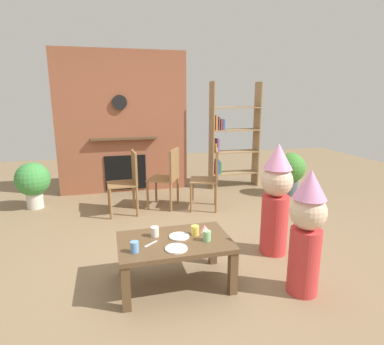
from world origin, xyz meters
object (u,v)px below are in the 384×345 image
at_px(dining_chair_left, 128,179).
at_px(dining_chair_middle, 169,174).
at_px(paper_plate_front, 176,249).
at_px(potted_plant_tall, 290,170).
at_px(paper_cup_near_left, 195,230).
at_px(dining_chair_right, 210,176).
at_px(child_in_pink, 276,197).
at_px(paper_cup_near_right, 155,232).
at_px(potted_plant_short, 33,181).
at_px(coffee_table, 175,247).
at_px(paper_cup_far_left, 135,247).
at_px(paper_cup_center, 207,236).
at_px(bookshelf, 231,140).
at_px(child_with_cone_hat, 307,230).
at_px(birthday_cake_slice, 204,228).
at_px(paper_plate_rear, 179,236).

distance_m(dining_chair_left, dining_chair_middle, 0.61).
relative_size(paper_plate_front, potted_plant_tall, 0.26).
bearing_deg(paper_cup_near_left, potted_plant_tall, 43.12).
bearing_deg(dining_chair_right, paper_plate_front, 82.60).
relative_size(child_in_pink, dining_chair_left, 1.32).
height_order(paper_cup_near_right, potted_plant_short, potted_plant_short).
relative_size(coffee_table, dining_chair_left, 1.09).
bearing_deg(paper_cup_far_left, paper_cup_near_right, 52.58).
distance_m(paper_cup_near_left, paper_cup_center, 0.16).
xyz_separation_m(paper_cup_far_left, dining_chair_right, (1.27, 1.97, 0.04)).
bearing_deg(paper_cup_center, paper_cup_near_right, 154.64).
bearing_deg(paper_cup_near_left, dining_chair_right, 68.09).
xyz_separation_m(paper_cup_center, dining_chair_left, (-0.54, 2.03, 0.04)).
bearing_deg(paper_cup_far_left, potted_plant_tall, 39.39).
height_order(paper_cup_near_right, dining_chair_left, dining_chair_left).
relative_size(paper_cup_near_left, paper_plate_front, 0.46).
bearing_deg(potted_plant_short, dining_chair_middle, -13.58).
bearing_deg(paper_cup_near_right, paper_cup_far_left, -127.42).
bearing_deg(paper_cup_center, potted_plant_short, 126.17).
bearing_deg(dining_chair_middle, bookshelf, -117.64).
xyz_separation_m(paper_cup_center, child_in_pink, (0.88, 0.41, 0.16)).
height_order(child_with_cone_hat, potted_plant_tall, child_with_cone_hat).
relative_size(paper_cup_near_left, child_with_cone_hat, 0.08).
xyz_separation_m(birthday_cake_slice, child_in_pink, (0.85, 0.22, 0.17)).
bearing_deg(coffee_table, child_in_pink, 15.88).
bearing_deg(bookshelf, child_in_pink, -100.96).
bearing_deg(potted_plant_short, birthday_cake_slice, -51.30).
bearing_deg(child_with_cone_hat, paper_cup_center, -1.55).
xyz_separation_m(paper_cup_center, dining_chair_right, (0.64, 1.91, 0.04)).
distance_m(coffee_table, paper_cup_center, 0.30).
distance_m(bookshelf, potted_plant_tall, 1.19).
relative_size(coffee_table, paper_plate_front, 5.28).
xyz_separation_m(paper_plate_rear, child_in_pink, (1.10, 0.28, 0.20)).
bearing_deg(dining_chair_left, child_with_cone_hat, 115.92).
distance_m(paper_cup_far_left, dining_chair_left, 2.09).
xyz_separation_m(paper_plate_rear, birthday_cake_slice, (0.25, 0.06, 0.03)).
bearing_deg(coffee_table, dining_chair_middle, 80.78).
relative_size(bookshelf, paper_plate_rear, 10.51).
height_order(paper_cup_far_left, potted_plant_short, potted_plant_short).
xyz_separation_m(child_in_pink, dining_chair_left, (-1.42, 1.62, -0.12)).
distance_m(bookshelf, potted_plant_short, 3.35).
bearing_deg(paper_cup_center, child_in_pink, 24.86).
xyz_separation_m(paper_cup_near_right, paper_plate_front, (0.13, -0.30, -0.04)).
distance_m(child_in_pink, dining_chair_middle, 1.91).
relative_size(bookshelf, paper_cup_center, 21.27).
bearing_deg(paper_cup_far_left, coffee_table, 21.50).
height_order(paper_cup_near_left, potted_plant_short, potted_plant_short).
xyz_separation_m(dining_chair_middle, dining_chair_right, (0.58, -0.22, 0.00)).
bearing_deg(dining_chair_middle, potted_plant_tall, -148.40).
distance_m(coffee_table, dining_chair_left, 1.97).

